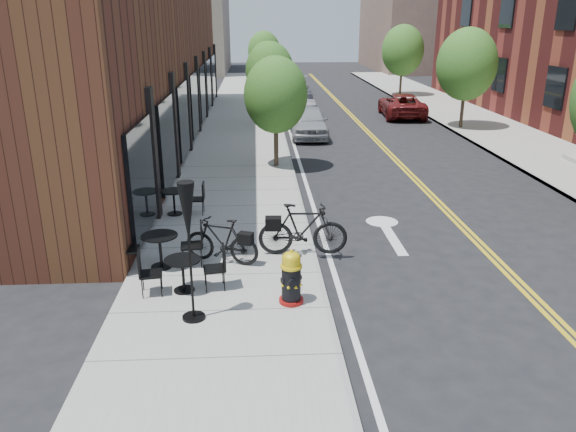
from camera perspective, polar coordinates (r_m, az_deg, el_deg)
name	(u,v)px	position (r m, az deg, el deg)	size (l,w,h in m)	color
ground	(321,277)	(11.79, 3.38, -6.24)	(120.00, 120.00, 0.00)	black
sidewalk_near	(238,161)	(21.17, -5.11, 5.61)	(4.00, 70.00, 0.12)	#9E9B93
sidewalk_far	(550,157)	(23.98, 25.04, 5.49)	(4.00, 70.00, 0.12)	#9E9B93
building_near	(130,59)	(25.14, -15.77, 15.12)	(5.00, 28.00, 7.00)	#452016
bg_building_left	(185,19)	(58.93, -10.38, 19.08)	(8.00, 14.00, 10.00)	#726656
bg_building_right	(422,9)	(62.97, 13.48, 19.80)	(10.00, 16.00, 12.00)	brown
tree_near_a	(276,95)	(19.72, -1.25, 12.18)	(2.20, 2.20, 3.81)	#382B1E
tree_near_b	(270,71)	(27.66, -1.88, 14.51)	(2.30, 2.30, 3.98)	#382B1E
tree_near_c	(266,62)	(35.64, -2.22, 15.32)	(2.10, 2.10, 3.67)	#382B1E
tree_near_d	(264,51)	(43.61, -2.45, 16.42)	(2.40, 2.40, 4.11)	#382B1E
tree_far_b	(467,64)	(28.40, 17.71, 14.46)	(2.80, 2.80, 4.62)	#382B1E
tree_far_c	(403,50)	(39.85, 11.58, 16.16)	(2.80, 2.80, 4.62)	#382B1E
fire_hydrant	(291,278)	(10.33, 0.33, -6.29)	(0.60, 0.60, 1.05)	maroon
bicycle_left	(222,241)	(12.05, -6.76, -2.50)	(0.47, 1.68, 1.01)	black
bicycle_right	(303,229)	(12.36, 1.53, -1.36)	(0.56, 1.97, 1.19)	black
bistro_set_a	(160,246)	(12.05, -12.86, -3.02)	(1.78, 0.83, 0.95)	black
bistro_set_b	(183,270)	(10.95, -10.63, -5.43)	(1.64, 0.79, 0.87)	black
bistro_set_c	(174,199)	(15.27, -11.52, 1.73)	(1.60, 0.70, 0.87)	black
patio_umbrella	(188,223)	(9.42, -10.14, -0.69)	(0.40, 0.40, 2.49)	black
parked_car_a	(309,122)	(25.66, 2.12, 9.55)	(1.62, 4.03, 1.37)	#9C9FA4
parked_car_b	(298,102)	(32.14, 1.05, 11.53)	(1.41, 4.03, 1.33)	black
parked_car_c	(295,88)	(38.30, 0.67, 12.85)	(1.93, 4.74, 1.37)	#A7A7AB
parked_car_far	(402,105)	(31.64, 11.48, 10.98)	(2.11, 4.58, 1.27)	maroon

